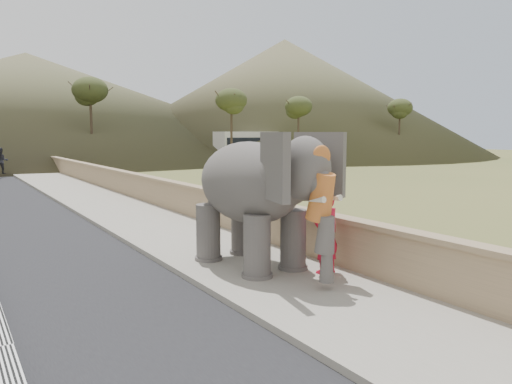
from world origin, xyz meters
The scene contains 11 objects.
ground centered at (0.00, 0.00, 0.00)m, with size 160.00×160.00×0.00m, color olive.
walkway centered at (0.00, 10.00, 0.07)m, with size 3.00×120.00×0.15m, color #9E9687.
parapet centered at (1.65, 10.00, 0.55)m, with size 0.30×120.00×1.10m, color tan.
cow centered at (6.67, 11.07, 0.71)m, with size 0.76×1.68×1.42m, color brown.
distant_car centered at (18.03, 33.95, 0.72)m, with size 1.70×4.23×1.44m, color silver.
bus_white centered at (22.12, 35.19, 1.55)m, with size 2.50×11.00×3.10m, color silver.
bus_orange centered at (31.03, 33.72, 1.55)m, with size 2.50×11.00×3.10m, color gold.
hill_right centered at (36.00, 52.00, 8.00)m, with size 56.00×56.00×16.00m, color brown.
hill_far centered at (5.00, 70.00, 7.00)m, with size 80.00×80.00×14.00m, color brown.
elephant_and_man centered at (0.02, 2.37, 1.53)m, with size 2.43×4.04×2.78m.
trees centered at (0.06, 27.50, 3.70)m, with size 48.22×42.94×8.02m.
Camera 1 is at (-5.46, -6.58, 2.96)m, focal length 35.00 mm.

